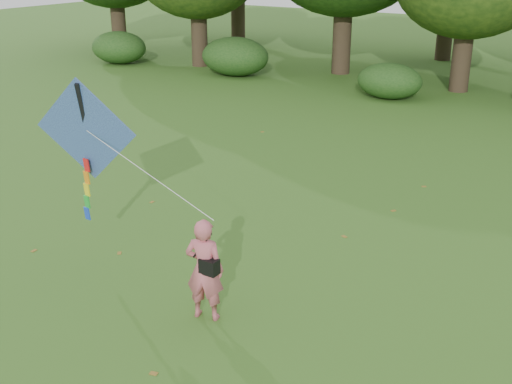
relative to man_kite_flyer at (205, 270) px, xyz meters
The scene contains 6 objects.
ground 1.01m from the man_kite_flyer, 11.24° to the left, with size 100.00×100.00×0.00m, color #265114.
man_kite_flyer is the anchor object (origin of this frame).
crossbody_bag 0.17m from the man_kite_flyer, 14.61° to the right, with size 0.43×0.20×0.71m.
flying_kite 3.68m from the man_kite_flyer, 168.06° to the left, with size 4.48×1.05×2.92m.
shrub_band 17.70m from the man_kite_flyer, 90.81° to the left, with size 39.15×3.22×1.88m.
fallen_leaves 2.95m from the man_kite_flyer, 104.13° to the left, with size 10.55×13.02×0.01m.
Camera 1 is at (5.22, -7.50, 5.86)m, focal length 45.00 mm.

